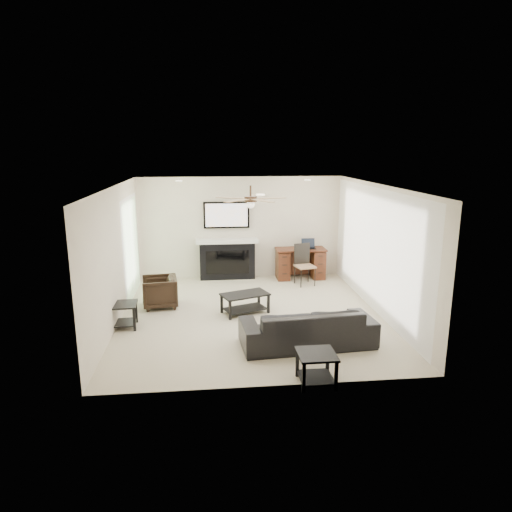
# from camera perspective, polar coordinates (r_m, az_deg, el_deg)

# --- Properties ---
(room_shell) EXTENTS (5.50, 5.54, 2.52)m
(room_shell) POSITION_cam_1_polar(r_m,az_deg,el_deg) (8.62, 0.58, 3.41)
(room_shell) COLOR beige
(room_shell) RESTS_ON ground
(sofa) EXTENTS (2.24, 1.02, 0.64)m
(sofa) POSITION_cam_1_polar(r_m,az_deg,el_deg) (7.61, 6.46, -8.79)
(sofa) COLOR black
(sofa) RESTS_ON ground
(armchair) EXTENTS (0.77, 0.76, 0.63)m
(armchair) POSITION_cam_1_polar(r_m,az_deg,el_deg) (9.52, -11.95, -4.41)
(armchair) COLOR black
(armchair) RESTS_ON ground
(coffee_table) EXTENTS (1.02, 0.78, 0.40)m
(coffee_table) POSITION_cam_1_polar(r_m,az_deg,el_deg) (9.01, -1.39, -5.93)
(coffee_table) COLOR black
(coffee_table) RESTS_ON ground
(end_table_near) EXTENTS (0.52, 0.52, 0.45)m
(end_table_near) POSITION_cam_1_polar(r_m,az_deg,el_deg) (6.51, 7.53, -13.73)
(end_table_near) COLOR black
(end_table_near) RESTS_ON ground
(end_table_left) EXTENTS (0.53, 0.53, 0.45)m
(end_table_left) POSITION_cam_1_polar(r_m,az_deg,el_deg) (8.65, -16.26, -7.15)
(end_table_left) COLOR black
(end_table_left) RESTS_ON ground
(fireplace_unit) EXTENTS (1.52, 0.34, 1.91)m
(fireplace_unit) POSITION_cam_1_polar(r_m,az_deg,el_deg) (11.17, -3.64, 1.88)
(fireplace_unit) COLOR black
(fireplace_unit) RESTS_ON ground
(desk) EXTENTS (1.22, 0.56, 0.76)m
(desk) POSITION_cam_1_polar(r_m,az_deg,el_deg) (11.36, 5.56, -0.94)
(desk) COLOR #3F170F
(desk) RESTS_ON ground
(desk_chair) EXTENTS (0.51, 0.52, 0.97)m
(desk_chair) POSITION_cam_1_polar(r_m,az_deg,el_deg) (10.81, 6.15, -1.12)
(desk_chair) COLOR black
(desk_chair) RESTS_ON ground
(laptop) EXTENTS (0.33, 0.24, 0.23)m
(laptop) POSITION_cam_1_polar(r_m,az_deg,el_deg) (11.27, 6.63, 1.50)
(laptop) COLOR black
(laptop) RESTS_ON desk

